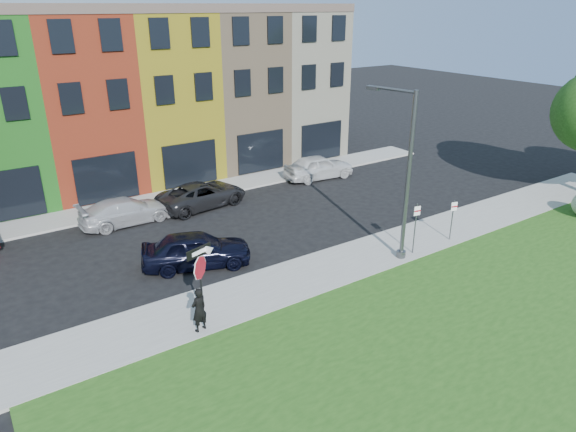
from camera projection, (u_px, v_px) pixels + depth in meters
ground at (370, 305)px, 19.25m from camera, size 120.00×120.00×0.00m
sidewalk_near at (357, 259)px, 22.56m from camera, size 40.00×3.00×0.12m
sidewalk_far at (151, 201)px, 29.19m from camera, size 40.00×2.40×0.12m
rowhouse_block at (117, 98)px, 32.32m from camera, size 30.00×10.12×10.00m
stop_sign at (200, 268)px, 17.44m from camera, size 1.02×0.34×2.80m
man at (199, 310)px, 17.25m from camera, size 0.78×0.67×1.62m
sedan_near at (196, 249)px, 21.82m from camera, size 4.84×5.79×1.56m
parked_car_silver at (126, 211)px, 26.19m from camera, size 2.26×4.81×1.35m
parked_car_dark at (202, 195)px, 28.38m from camera, size 3.60×5.62×1.40m
parked_car_white at (319, 167)px, 32.96m from camera, size 2.79×4.95×1.55m
street_lamp at (404, 177)px, 21.38m from camera, size 0.72×2.56×7.25m
parking_sign_a at (416, 223)px, 22.46m from camera, size 0.32×0.11×2.36m
parking_sign_b at (453, 215)px, 23.86m from camera, size 0.31×0.12×1.95m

